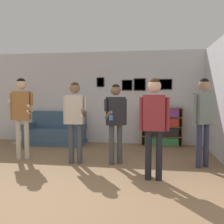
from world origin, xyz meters
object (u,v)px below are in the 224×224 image
couch (56,133)px  person_watcher_holding_cup (116,115)px  person_player_foreground_left (22,109)px  bottle_on_floor (24,145)px  floor_lamp (16,102)px  person_spectator_near_bookshelf (154,118)px  person_spectator_far_right (203,112)px  person_player_foreground_center (75,114)px  bookshelf (162,127)px

couch → person_watcher_holding_cup: bearing=-42.1°
person_player_foreground_left → bottle_on_floor: person_player_foreground_left is taller
floor_lamp → person_spectator_near_bookshelf: person_spectator_near_bookshelf is taller
person_spectator_near_bookshelf → person_spectator_far_right: size_ratio=0.97×
floor_lamp → person_watcher_holding_cup: (3.21, -1.71, -0.20)m
person_watcher_holding_cup → bottle_on_floor: 2.97m
couch → floor_lamp: bearing=-173.4°
couch → person_player_foreground_center: 2.40m
person_watcher_holding_cup → person_spectator_near_bookshelf: size_ratio=0.97×
person_player_foreground_left → person_spectator_far_right: (3.86, -0.04, -0.03)m
floor_lamp → person_spectator_far_right: (4.94, -1.66, -0.12)m
person_watcher_holding_cup → person_spectator_near_bookshelf: 1.14m
person_player_foreground_left → person_player_foreground_center: (1.28, -0.18, -0.08)m
person_watcher_holding_cup → bottle_on_floor: person_watcher_holding_cup is taller
floor_lamp → person_player_foreground_center: size_ratio=0.91×
person_player_foreground_center → person_spectator_near_bookshelf: (1.61, -0.75, 0.01)m
person_spectator_near_bookshelf → person_spectator_far_right: bearing=42.7°
couch → bookshelf: size_ratio=1.53×
bookshelf → person_player_foreground_left: size_ratio=0.62×
couch → bottle_on_floor: size_ratio=7.42×
person_player_foreground_left → person_watcher_holding_cup: bearing=-2.3°
bookshelf → person_spectator_far_right: bearing=-70.1°
person_spectator_near_bookshelf → bookshelf: bearing=85.1°
couch → person_spectator_far_right: size_ratio=0.97×
bookshelf → person_spectator_near_bookshelf: bearing=-94.9°
bookshelf → person_watcher_holding_cup: size_ratio=0.67×
bookshelf → floor_lamp: 4.29m
person_player_foreground_center → person_player_foreground_left: bearing=172.1°
person_spectator_near_bookshelf → couch: bearing=136.3°
person_player_foreground_center → bottle_on_floor: (-1.78, 1.14, -0.96)m
bottle_on_floor → person_spectator_near_bookshelf: bearing=-29.2°
couch → person_watcher_holding_cup: (2.04, -1.85, 0.72)m
person_player_foreground_left → person_watcher_holding_cup: size_ratio=1.09×
bookshelf → person_spectator_far_right: size_ratio=0.63×
floor_lamp → bottle_on_floor: 1.44m
couch → person_player_foreground_left: bearing=-92.6°
person_spectator_near_bookshelf → bottle_on_floor: (-3.39, 1.89, -0.97)m
floor_lamp → bookshelf: bearing=4.4°
floor_lamp → person_player_foreground_center: (2.37, -1.81, -0.17)m
floor_lamp → person_player_foreground_center: person_player_foreground_center is taller
couch → person_spectator_far_right: (3.78, -1.80, 0.80)m
floor_lamp → person_spectator_far_right: size_ratio=0.87×
person_player_foreground_center → person_spectator_near_bookshelf: 1.78m
person_watcher_holding_cup → person_player_foreground_center: bearing=-173.7°
couch → person_player_foreground_left: size_ratio=0.95×
couch → floor_lamp: floor_lamp is taller
couch → person_watcher_holding_cup: 2.85m
bottle_on_floor → floor_lamp: bearing=131.6°
person_player_foreground_center → person_spectator_near_bookshelf: size_ratio=0.99×
floor_lamp → person_player_foreground_center: bearing=-37.4°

